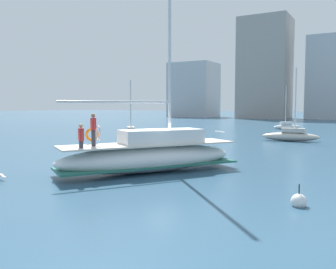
% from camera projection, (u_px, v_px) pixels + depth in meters
% --- Properties ---
extents(ground_plane, '(400.00, 400.00, 0.00)m').
position_uv_depth(ground_plane, '(155.00, 170.00, 19.29)').
color(ground_plane, '#2D516B').
extents(main_sailboat, '(7.33, 9.31, 13.02)m').
position_uv_depth(main_sailboat, '(150.00, 154.00, 18.65)').
color(main_sailboat, silver).
rests_on(main_sailboat, ground).
extents(moored_sloop_far, '(5.43, 1.89, 7.01)m').
position_uv_depth(moored_sloop_far, '(291.00, 135.00, 34.81)').
color(moored_sloop_far, '#B7B2A8').
rests_on(moored_sloop_far, ground).
extents(moored_catamaran, '(3.96, 4.55, 6.08)m').
position_uv_depth(moored_catamaran, '(131.00, 133.00, 37.88)').
color(moored_catamaran, '#B7B2A8').
rests_on(moored_catamaran, ground).
extents(moored_cutter_right, '(3.89, 3.65, 6.30)m').
position_uv_depth(moored_cutter_right, '(287.00, 126.00, 52.12)').
color(moored_cutter_right, silver).
rests_on(moored_cutter_right, ground).
extents(mooring_buoy, '(0.54, 0.54, 0.87)m').
position_uv_depth(mooring_buoy, '(299.00, 201.00, 12.29)').
color(mooring_buoy, silver).
rests_on(mooring_buoy, ground).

